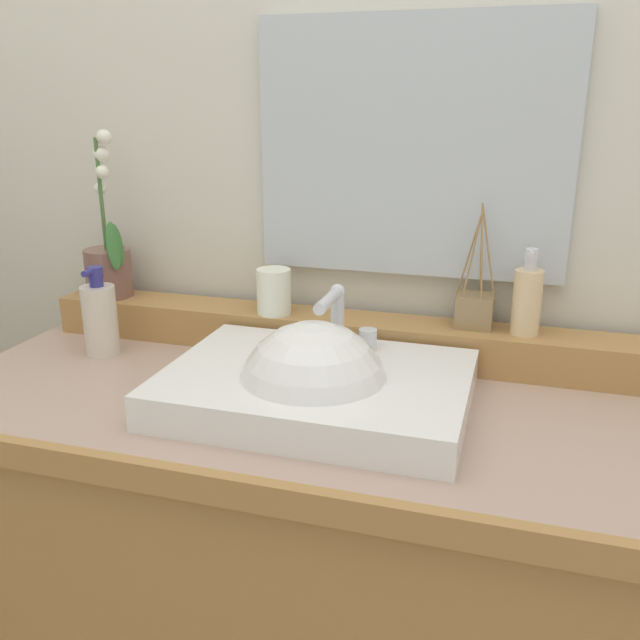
% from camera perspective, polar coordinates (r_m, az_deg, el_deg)
% --- Properties ---
extents(wall_back, '(3.06, 0.20, 2.67)m').
position_cam_1_polar(wall_back, '(1.41, 4.89, 17.87)').
color(wall_back, beige).
rests_on(wall_back, ground).
extents(vanity_cabinet, '(1.33, 0.56, 0.87)m').
position_cam_1_polar(vanity_cabinet, '(1.37, 0.09, -23.05)').
color(vanity_cabinet, '#AB7C44').
rests_on(vanity_cabinet, ground).
extents(back_ledge, '(1.25, 0.11, 0.08)m').
position_cam_1_polar(back_ledge, '(1.31, 2.79, -1.36)').
color(back_ledge, '#AB7C44').
rests_on(back_ledge, vanity_cabinet).
extents(sink_basin, '(0.48, 0.35, 0.27)m').
position_cam_1_polar(sink_basin, '(1.10, -0.42, -6.11)').
color(sink_basin, white).
rests_on(sink_basin, vanity_cabinet).
extents(potted_plant, '(0.11, 0.10, 0.34)m').
position_cam_1_polar(potted_plant, '(1.49, -17.37, 4.87)').
color(potted_plant, brown).
rests_on(potted_plant, back_ledge).
extents(soap_dispenser, '(0.05, 0.05, 0.15)m').
position_cam_1_polar(soap_dispenser, '(1.25, 16.99, 1.64)').
color(soap_dispenser, beige).
rests_on(soap_dispenser, back_ledge).
extents(tumbler_cup, '(0.07, 0.07, 0.09)m').
position_cam_1_polar(tumbler_cup, '(1.32, -3.89, 2.41)').
color(tumbler_cup, white).
rests_on(tumbler_cup, back_ledge).
extents(reed_diffuser, '(0.07, 0.08, 0.23)m').
position_cam_1_polar(reed_diffuser, '(1.28, 12.86, 0.92)').
color(reed_diffuser, '#90774E').
rests_on(reed_diffuser, back_ledge).
extents(lotion_bottle, '(0.07, 0.07, 0.17)m').
position_cam_1_polar(lotion_bottle, '(1.37, -17.99, 0.16)').
color(lotion_bottle, beige).
rests_on(lotion_bottle, vanity_cabinet).
extents(mirror, '(0.58, 0.02, 0.46)m').
position_cam_1_polar(mirror, '(1.28, 7.69, 14.03)').
color(mirror, silver).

